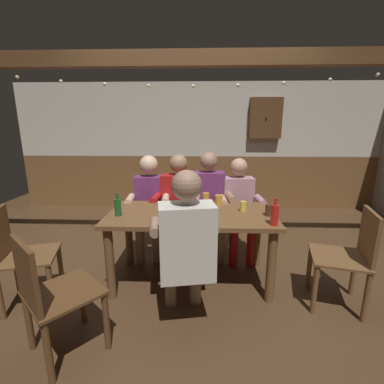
{
  "coord_description": "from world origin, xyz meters",
  "views": [
    {
      "loc": [
        0.11,
        -2.43,
        1.55
      ],
      "look_at": [
        0.0,
        0.29,
        0.88
      ],
      "focal_mm": 25.3,
      "sensor_mm": 36.0,
      "label": 1
    }
  ],
  "objects_px": {
    "bottle_0": "(118,207)",
    "pint_glass_3": "(206,200)",
    "chair_empty_near_right": "(349,256)",
    "wall_dart_cabinet": "(266,118)",
    "dining_table": "(191,224)",
    "person_4": "(186,244)",
    "person_1": "(178,200)",
    "pint_glass_2": "(219,200)",
    "person_3": "(239,204)",
    "bottle_1": "(275,214)",
    "plate_0": "(183,220)",
    "person_2": "(209,200)",
    "person_0": "(149,201)",
    "pint_glass_0": "(190,204)",
    "chair_empty_near_left": "(51,294)",
    "pint_glass_5": "(243,206)",
    "pint_glass_4": "(269,210)",
    "pint_glass_1": "(205,219)",
    "chair_empty_far_end": "(18,254)"
  },
  "relations": [
    {
      "from": "dining_table",
      "to": "person_2",
      "type": "xyz_separation_m",
      "value": [
        0.19,
        0.63,
        0.07
      ]
    },
    {
      "from": "person_2",
      "to": "plate_0",
      "type": "xyz_separation_m",
      "value": [
        -0.25,
        -0.86,
        0.05
      ]
    },
    {
      "from": "chair_empty_near_right",
      "to": "person_3",
      "type": "bearing_deg",
      "value": 54.77
    },
    {
      "from": "person_0",
      "to": "pint_glass_5",
      "type": "bearing_deg",
      "value": 146.2
    },
    {
      "from": "pint_glass_0",
      "to": "pint_glass_5",
      "type": "relative_size",
      "value": 1.46
    },
    {
      "from": "pint_glass_2",
      "to": "pint_glass_5",
      "type": "relative_size",
      "value": 1.0
    },
    {
      "from": "pint_glass_5",
      "to": "person_2",
      "type": "bearing_deg",
      "value": 119.79
    },
    {
      "from": "dining_table",
      "to": "wall_dart_cabinet",
      "type": "xyz_separation_m",
      "value": [
        1.21,
        2.49,
        1.06
      ]
    },
    {
      "from": "chair_empty_near_right",
      "to": "wall_dart_cabinet",
      "type": "relative_size",
      "value": 1.26
    },
    {
      "from": "person_3",
      "to": "bottle_1",
      "type": "height_order",
      "value": "person_3"
    },
    {
      "from": "pint_glass_4",
      "to": "plate_0",
      "type": "bearing_deg",
      "value": -168.19
    },
    {
      "from": "person_2",
      "to": "pint_glass_2",
      "type": "distance_m",
      "value": 0.36
    },
    {
      "from": "person_0",
      "to": "person_3",
      "type": "bearing_deg",
      "value": 173.72
    },
    {
      "from": "plate_0",
      "to": "pint_glass_2",
      "type": "bearing_deg",
      "value": 56.79
    },
    {
      "from": "pint_glass_3",
      "to": "bottle_1",
      "type": "bearing_deg",
      "value": -43.04
    },
    {
      "from": "bottle_1",
      "to": "plate_0",
      "type": "bearing_deg",
      "value": 174.0
    },
    {
      "from": "pint_glass_3",
      "to": "person_2",
      "type": "bearing_deg",
      "value": 83.92
    },
    {
      "from": "person_0",
      "to": "pint_glass_2",
      "type": "xyz_separation_m",
      "value": [
        0.81,
        -0.32,
        0.11
      ]
    },
    {
      "from": "person_3",
      "to": "pint_glass_0",
      "type": "xyz_separation_m",
      "value": [
        -0.56,
        -0.55,
        0.16
      ]
    },
    {
      "from": "chair_empty_near_left",
      "to": "wall_dart_cabinet",
      "type": "height_order",
      "value": "wall_dart_cabinet"
    },
    {
      "from": "person_2",
      "to": "pint_glass_2",
      "type": "bearing_deg",
      "value": 99.13
    },
    {
      "from": "plate_0",
      "to": "pint_glass_3",
      "type": "bearing_deg",
      "value": 65.25
    },
    {
      "from": "person_3",
      "to": "pint_glass_4",
      "type": "bearing_deg",
      "value": 102.24
    },
    {
      "from": "dining_table",
      "to": "chair_empty_near_right",
      "type": "relative_size",
      "value": 1.82
    },
    {
      "from": "chair_empty_near_left",
      "to": "plate_0",
      "type": "bearing_deg",
      "value": 84.59
    },
    {
      "from": "person_3",
      "to": "chair_empty_near_right",
      "type": "xyz_separation_m",
      "value": [
        0.82,
        -0.96,
        -0.17
      ]
    },
    {
      "from": "bottle_1",
      "to": "person_4",
      "type": "bearing_deg",
      "value": -155.49
    },
    {
      "from": "person_1",
      "to": "wall_dart_cabinet",
      "type": "relative_size",
      "value": 1.74
    },
    {
      "from": "person_2",
      "to": "pint_glass_0",
      "type": "distance_m",
      "value": 0.62
    },
    {
      "from": "chair_empty_near_right",
      "to": "pint_glass_5",
      "type": "relative_size",
      "value": 8.73
    },
    {
      "from": "person_3",
      "to": "pint_glass_0",
      "type": "distance_m",
      "value": 0.8
    },
    {
      "from": "pint_glass_1",
      "to": "pint_glass_2",
      "type": "bearing_deg",
      "value": 76.79
    },
    {
      "from": "bottle_0",
      "to": "pint_glass_3",
      "type": "height_order",
      "value": "bottle_0"
    },
    {
      "from": "person_3",
      "to": "bottle_0",
      "type": "relative_size",
      "value": 5.37
    },
    {
      "from": "person_1",
      "to": "pint_glass_2",
      "type": "xyz_separation_m",
      "value": [
        0.46,
        -0.34,
        0.1
      ]
    },
    {
      "from": "chair_empty_near_right",
      "to": "pint_glass_2",
      "type": "distance_m",
      "value": 1.3
    },
    {
      "from": "plate_0",
      "to": "chair_empty_far_end",
      "type": "bearing_deg",
      "value": -171.65
    },
    {
      "from": "chair_empty_near_left",
      "to": "pint_glass_5",
      "type": "relative_size",
      "value": 8.73
    },
    {
      "from": "person_4",
      "to": "wall_dart_cabinet",
      "type": "distance_m",
      "value": 3.5
    },
    {
      "from": "person_2",
      "to": "pint_glass_3",
      "type": "height_order",
      "value": "person_2"
    },
    {
      "from": "person_0",
      "to": "pint_glass_3",
      "type": "distance_m",
      "value": 0.79
    },
    {
      "from": "wall_dart_cabinet",
      "to": "person_0",
      "type": "bearing_deg",
      "value": -133.04
    },
    {
      "from": "pint_glass_3",
      "to": "person_1",
      "type": "bearing_deg",
      "value": 128.28
    },
    {
      "from": "pint_glass_5",
      "to": "wall_dart_cabinet",
      "type": "height_order",
      "value": "wall_dart_cabinet"
    },
    {
      "from": "person_2",
      "to": "pint_glass_0",
      "type": "bearing_deg",
      "value": 63.44
    },
    {
      "from": "plate_0",
      "to": "wall_dart_cabinet",
      "type": "xyz_separation_m",
      "value": [
        1.28,
        2.72,
        0.94
      ]
    },
    {
      "from": "chair_empty_near_left",
      "to": "person_3",
      "type": "bearing_deg",
      "value": 90.1
    },
    {
      "from": "dining_table",
      "to": "person_4",
      "type": "bearing_deg",
      "value": -90.93
    },
    {
      "from": "person_0",
      "to": "chair_empty_far_end",
      "type": "height_order",
      "value": "person_0"
    },
    {
      "from": "dining_table",
      "to": "person_2",
      "type": "relative_size",
      "value": 1.28
    }
  ]
}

